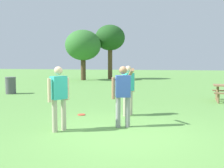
{
  "coord_description": "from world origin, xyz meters",
  "views": [
    {
      "loc": [
        1.26,
        -5.5,
        1.71
      ],
      "look_at": [
        -0.98,
        2.46,
        1.0
      ],
      "focal_mm": 38.08,
      "sensor_mm": 36.0,
      "label": 1
    }
  ],
  "objects": [
    {
      "name": "frisbee",
      "position": [
        -1.84,
        1.73,
        0.01
      ],
      "size": [
        0.25,
        0.25,
        0.03
      ],
      "primitive_type": "cylinder",
      "color": "#E04733",
      "rests_on": "ground"
    },
    {
      "name": "person_bystander",
      "position": [
        -0.17,
        0.64,
        0.96
      ],
      "size": [
        0.58,
        0.81,
        1.64
      ],
      "color": "gray",
      "rests_on": "ground"
    },
    {
      "name": "tree_broad_center",
      "position": [
        -6.1,
        19.88,
        4.49
      ],
      "size": [
        3.27,
        3.27,
        5.96
      ],
      "color": "brown",
      "rests_on": "ground"
    },
    {
      "name": "trash_can_beside_table",
      "position": [
        -7.92,
        5.86,
        0.48
      ],
      "size": [
        0.59,
        0.59,
        0.96
      ],
      "color": "#515156",
      "rests_on": "ground"
    },
    {
      "name": "tree_tall_left",
      "position": [
        -8.33,
        17.55,
        3.58
      ],
      "size": [
        3.68,
        3.68,
        5.18
      ],
      "color": "#4C3823",
      "rests_on": "ground"
    },
    {
      "name": "ground_plane",
      "position": [
        0.0,
        0.0,
        0.0
      ],
      "size": [
        120.0,
        120.0,
        0.0
      ],
      "primitive_type": "plane",
      "color": "#609947"
    },
    {
      "name": "person_thrower",
      "position": [
        -1.63,
        -0.17,
        0.94
      ],
      "size": [
        0.38,
        0.54,
        1.64
      ],
      "color": "#B7AD93",
      "rests_on": "ground"
    },
    {
      "name": "person_catcher",
      "position": [
        -0.33,
        2.08,
        0.94
      ],
      "size": [
        0.38,
        0.54,
        1.64
      ],
      "color": "#B7AD93",
      "rests_on": "ground"
    }
  ]
}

